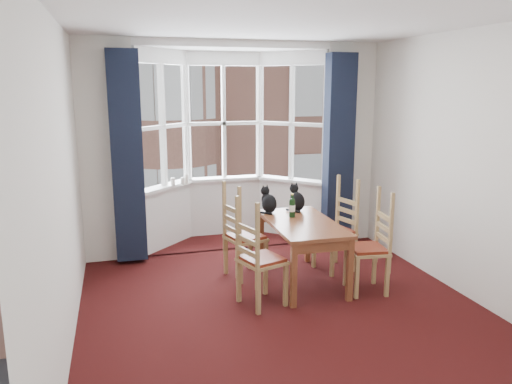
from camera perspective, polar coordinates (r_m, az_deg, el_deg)
name	(u,v)px	position (r m, az deg, el deg)	size (l,w,h in m)	color
floor	(290,319)	(5.02, 3.96, -14.26)	(4.50, 4.50, 0.00)	black
ceiling	(295,17)	(4.53, 4.50, 19.34)	(4.50, 4.50, 0.00)	white
wall_left	(60,190)	(4.33, -21.53, 0.25)	(4.50, 4.50, 0.00)	silver
wall_right	(477,168)	(5.57, 23.97, 2.53)	(4.50, 4.50, 0.00)	silver
wall_near	(449,258)	(2.64, 21.15, -7.02)	(4.00, 4.00, 0.00)	silver
wall_back_pier_left	(108,153)	(6.53, -16.60, 4.34)	(0.70, 0.12, 2.80)	silver
wall_back_pier_right	(348,144)	(7.27, 10.49, 5.38)	(0.70, 0.12, 2.80)	silver
bay_window	(228,144)	(7.19, -3.27, 5.50)	(2.76, 0.94, 2.80)	white
curtain_left	(127,158)	(6.36, -14.52, 3.81)	(0.38, 0.22, 2.60)	black
curtain_right	(339,150)	(7.01, 9.42, 4.77)	(0.38, 0.22, 2.60)	black
dining_table	(302,229)	(5.68, 5.27, -4.28)	(0.74, 1.35, 0.72)	brown
chair_left_near	(255,262)	(5.09, -0.16, -8.04)	(0.51, 0.53, 0.92)	#A58550
chair_left_far	(239,239)	(5.83, -2.00, -5.40)	(0.50, 0.51, 0.92)	#A58550
chair_right_near	(375,250)	(5.62, 13.44, -6.42)	(0.45, 0.46, 0.92)	#A58550
chair_right_far	(341,231)	(6.21, 9.65, -4.46)	(0.49, 0.50, 0.92)	#A58550
cat_left	(269,202)	(6.01, 1.46, -1.15)	(0.25, 0.28, 0.34)	black
cat_right	(297,200)	(6.13, 4.68, -0.90)	(0.21, 0.27, 0.35)	black
wine_bottle	(292,207)	(5.81, 4.15, -1.69)	(0.07, 0.07, 0.28)	black
candle_tall	(173,182)	(6.99, -9.48, 1.18)	(0.06, 0.06, 0.10)	white
candle_short	(183,181)	(7.03, -8.38, 1.26)	(0.06, 0.06, 0.09)	white
candle_extra	(187,179)	(7.06, -7.94, 1.50)	(0.05, 0.05, 0.14)	white
street	(142,200)	(37.42, -12.94, -0.88)	(80.00, 80.00, 0.00)	#333335
tenement_building	(159,103)	(18.31, -11.03, 9.94)	(18.40, 7.80, 15.20)	#9F6552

